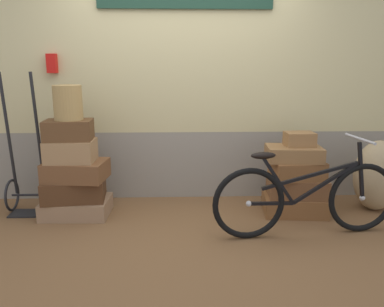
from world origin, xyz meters
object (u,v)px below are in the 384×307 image
at_px(suitcase_0, 77,207).
at_px(suitcase_1, 74,189).
at_px(suitcase_2, 76,170).
at_px(suitcase_5, 294,204).
at_px(suitcase_8, 294,153).
at_px(suitcase_9, 299,139).
at_px(wicker_basket, 68,103).
at_px(bicycle, 306,198).
at_px(suitcase_4, 69,130).
at_px(burlap_sack, 377,176).
at_px(suitcase_6, 297,186).
at_px(suitcase_7, 297,169).
at_px(suitcase_3, 71,151).
at_px(luggage_trolley, 28,182).

distance_m(suitcase_0, suitcase_1, 0.19).
height_order(suitcase_2, suitcase_5, suitcase_2).
bearing_deg(suitcase_8, suitcase_9, 24.50).
distance_m(wicker_basket, bicycle, 2.40).
xyz_separation_m(suitcase_0, suitcase_2, (0.02, -0.01, 0.39)).
bearing_deg(suitcase_1, suitcase_8, -6.05).
relative_size(suitcase_0, suitcase_4, 1.46).
bearing_deg(suitcase_9, bicycle, -100.29).
relative_size(suitcase_5, burlap_sack, 0.84).
bearing_deg(burlap_sack, suitcase_5, -175.63).
relative_size(suitcase_1, suitcase_9, 2.09).
bearing_deg(suitcase_6, bicycle, -93.05).
relative_size(suitcase_8, burlap_sack, 0.72).
bearing_deg(suitcase_7, suitcase_2, 174.71).
relative_size(suitcase_3, suitcase_4, 1.02).
height_order(wicker_basket, bicycle, wicker_basket).
xyz_separation_m(suitcase_4, wicker_basket, (0.01, 0.01, 0.26)).
relative_size(suitcase_7, burlap_sack, 0.67).
bearing_deg(wicker_basket, suitcase_1, 31.91).
bearing_deg(suitcase_2, suitcase_7, 6.59).
height_order(burlap_sack, bicycle, bicycle).
bearing_deg(suitcase_3, suitcase_0, 56.33).
bearing_deg(suitcase_6, wicker_basket, -174.69).
relative_size(suitcase_4, luggage_trolley, 0.31).
bearing_deg(suitcase_1, burlap_sack, -5.06).
height_order(luggage_trolley, bicycle, luggage_trolley).
bearing_deg(suitcase_4, suitcase_1, 36.90).
distance_m(suitcase_2, luggage_trolley, 0.59).
relative_size(suitcase_2, suitcase_8, 1.08).
height_order(suitcase_5, bicycle, bicycle).
xyz_separation_m(suitcase_1, suitcase_2, (0.03, -0.01, 0.20)).
distance_m(suitcase_0, suitcase_9, 2.36).
bearing_deg(suitcase_8, suitcase_7, -23.08).
height_order(suitcase_0, bicycle, bicycle).
xyz_separation_m(suitcase_8, luggage_trolley, (-2.73, 0.13, -0.32)).
height_order(suitcase_6, luggage_trolley, luggage_trolley).
relative_size(suitcase_3, luggage_trolley, 0.32).
bearing_deg(suitcase_3, bicycle, -12.51).
xyz_separation_m(suitcase_0, burlap_sack, (3.12, 0.05, 0.29)).
bearing_deg(suitcase_2, bicycle, -7.15).
distance_m(suitcase_5, suitcase_6, 0.19).
distance_m(suitcase_7, luggage_trolley, 2.78).
distance_m(suitcase_1, suitcase_2, 0.20).
relative_size(suitcase_1, suitcase_5, 0.96).
height_order(suitcase_5, suitcase_9, suitcase_9).
distance_m(suitcase_5, wicker_basket, 2.49).
distance_m(suitcase_5, suitcase_9, 0.68).
relative_size(suitcase_6, luggage_trolley, 0.40).
xyz_separation_m(suitcase_1, suitcase_3, (-0.00, -0.02, 0.40)).
bearing_deg(suitcase_9, wicker_basket, 178.91).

